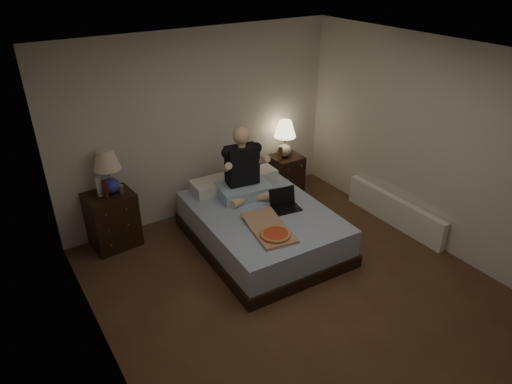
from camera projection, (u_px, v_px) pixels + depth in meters
floor at (301, 292)px, 5.01m from camera, size 4.00×4.50×0.00m
ceiling at (315, 62)px, 3.82m from camera, size 4.00×4.50×0.00m
wall_back at (201, 125)px, 6.07m from camera, size 4.00×0.00×2.50m
wall_left at (100, 261)px, 3.45m from camera, size 0.00×4.50×2.50m
wall_right at (439, 149)px, 5.38m from camera, size 0.00×4.50×2.50m
bed at (262, 227)px, 5.72m from camera, size 1.57×2.03×0.49m
nightstand_left at (112, 219)px, 5.68m from camera, size 0.59×0.54×0.72m
nightstand_right at (286, 174)px, 6.98m from camera, size 0.45×0.41×0.58m
lamp_left at (108, 172)px, 5.40m from camera, size 0.36×0.36×0.56m
lamp_right at (285, 139)px, 6.71m from camera, size 0.38×0.38×0.56m
water_bottle at (99, 186)px, 5.41m from camera, size 0.07×0.07×0.25m
soda_can at (121, 189)px, 5.51m from camera, size 0.07×0.07×0.10m
beer_bottle_left at (105, 189)px, 5.36m from camera, size 0.06×0.06×0.23m
beer_bottle_right at (280, 154)px, 6.64m from camera, size 0.06×0.06×0.23m
person at (243, 163)px, 5.72m from camera, size 0.73×0.62×0.93m
laptop at (286, 201)px, 5.57m from camera, size 0.38×0.33×0.24m
pizza_box at (275, 235)px, 5.05m from camera, size 0.53×0.82×0.08m
radiator at (394, 211)px, 6.16m from camera, size 0.10×1.60×0.40m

